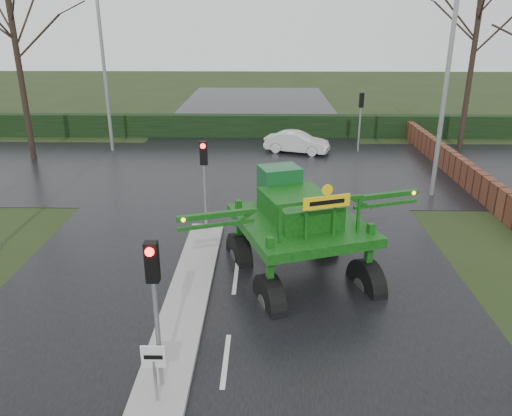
{
  "coord_description": "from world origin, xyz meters",
  "views": [
    {
      "loc": [
        0.91,
        -9.68,
        7.54
      ],
      "look_at": [
        0.61,
        4.92,
        2.0
      ],
      "focal_mm": 35.0,
      "sensor_mm": 36.0,
      "label": 1
    }
  ],
  "objects_px": {
    "keep_left_sign": "(154,365)",
    "street_light_right": "(442,59)",
    "traffic_signal_near": "(154,285)",
    "traffic_signal_far": "(361,109)",
    "crop_sprayer": "(268,235)",
    "traffic_signal_mid": "(204,167)",
    "white_sedan": "(297,153)",
    "street_light_left_far": "(107,48)"
  },
  "relations": [
    {
      "from": "traffic_signal_far",
      "to": "crop_sprayer",
      "type": "bearing_deg",
      "value": 72.25
    },
    {
      "from": "traffic_signal_far",
      "to": "crop_sprayer",
      "type": "distance_m",
      "value": 18.12
    },
    {
      "from": "traffic_signal_near",
      "to": "traffic_signal_far",
      "type": "height_order",
      "value": "same"
    },
    {
      "from": "traffic_signal_near",
      "to": "traffic_signal_mid",
      "type": "relative_size",
      "value": 1.0
    },
    {
      "from": "crop_sprayer",
      "to": "white_sedan",
      "type": "distance_m",
      "value": 17.12
    },
    {
      "from": "traffic_signal_far",
      "to": "white_sedan",
      "type": "xyz_separation_m",
      "value": [
        -3.74,
        -0.35,
        -2.59
      ]
    },
    {
      "from": "street_light_right",
      "to": "crop_sprayer",
      "type": "distance_m",
      "value": 12.38
    },
    {
      "from": "keep_left_sign",
      "to": "traffic_signal_near",
      "type": "bearing_deg",
      "value": 90.0
    },
    {
      "from": "traffic_signal_near",
      "to": "street_light_right",
      "type": "bearing_deg",
      "value": 53.87
    },
    {
      "from": "traffic_signal_near",
      "to": "street_light_right",
      "type": "distance_m",
      "value": 16.46
    },
    {
      "from": "keep_left_sign",
      "to": "street_light_right",
      "type": "height_order",
      "value": "street_light_right"
    },
    {
      "from": "street_light_right",
      "to": "crop_sprayer",
      "type": "height_order",
      "value": "street_light_right"
    },
    {
      "from": "keep_left_sign",
      "to": "street_light_right",
      "type": "relative_size",
      "value": 0.14
    },
    {
      "from": "traffic_signal_near",
      "to": "crop_sprayer",
      "type": "height_order",
      "value": "crop_sprayer"
    },
    {
      "from": "keep_left_sign",
      "to": "traffic_signal_far",
      "type": "distance_m",
      "value": 22.93
    },
    {
      "from": "street_light_right",
      "to": "white_sedan",
      "type": "relative_size",
      "value": 2.63
    },
    {
      "from": "crop_sprayer",
      "to": "white_sedan",
      "type": "relative_size",
      "value": 1.92
    },
    {
      "from": "traffic_signal_near",
      "to": "white_sedan",
      "type": "relative_size",
      "value": 0.93
    },
    {
      "from": "traffic_signal_near",
      "to": "crop_sprayer",
      "type": "distance_m",
      "value": 4.44
    },
    {
      "from": "crop_sprayer",
      "to": "white_sedan",
      "type": "height_order",
      "value": "crop_sprayer"
    },
    {
      "from": "keep_left_sign",
      "to": "white_sedan",
      "type": "bearing_deg",
      "value": 79.13
    },
    {
      "from": "street_light_right",
      "to": "white_sedan",
      "type": "xyz_separation_m",
      "value": [
        -5.43,
        7.66,
        -5.99
      ]
    },
    {
      "from": "traffic_signal_far",
      "to": "street_light_left_far",
      "type": "relative_size",
      "value": 0.35
    },
    {
      "from": "traffic_signal_far",
      "to": "traffic_signal_mid",
      "type": "bearing_deg",
      "value": 58.07
    },
    {
      "from": "traffic_signal_near",
      "to": "street_light_left_far",
      "type": "height_order",
      "value": "street_light_left_far"
    },
    {
      "from": "traffic_signal_near",
      "to": "street_light_right",
      "type": "relative_size",
      "value": 0.35
    },
    {
      "from": "traffic_signal_near",
      "to": "crop_sprayer",
      "type": "bearing_deg",
      "value": 58.81
    },
    {
      "from": "traffic_signal_near",
      "to": "crop_sprayer",
      "type": "relative_size",
      "value": 0.48
    },
    {
      "from": "traffic_signal_mid",
      "to": "street_light_right",
      "type": "height_order",
      "value": "street_light_right"
    },
    {
      "from": "keep_left_sign",
      "to": "crop_sprayer",
      "type": "xyz_separation_m",
      "value": [
        2.28,
        4.26,
        0.98
      ]
    },
    {
      "from": "street_light_right",
      "to": "crop_sprayer",
      "type": "relative_size",
      "value": 1.37
    },
    {
      "from": "street_light_left_far",
      "to": "white_sedan",
      "type": "height_order",
      "value": "street_light_left_far"
    },
    {
      "from": "street_light_right",
      "to": "keep_left_sign",
      "type": "bearing_deg",
      "value": -125.12
    },
    {
      "from": "traffic_signal_mid",
      "to": "traffic_signal_far",
      "type": "relative_size",
      "value": 1.0
    },
    {
      "from": "traffic_signal_mid",
      "to": "white_sedan",
      "type": "distance_m",
      "value": 13.09
    },
    {
      "from": "traffic_signal_mid",
      "to": "white_sedan",
      "type": "xyz_separation_m",
      "value": [
        4.06,
        12.17,
        -2.59
      ]
    },
    {
      "from": "traffic_signal_mid",
      "to": "crop_sprayer",
      "type": "xyz_separation_m",
      "value": [
        2.28,
        -4.73,
        -0.56
      ]
    },
    {
      "from": "street_light_right",
      "to": "street_light_left_far",
      "type": "bearing_deg",
      "value": 153.98
    },
    {
      "from": "street_light_left_far",
      "to": "crop_sprayer",
      "type": "relative_size",
      "value": 1.37
    },
    {
      "from": "traffic_signal_mid",
      "to": "traffic_signal_far",
      "type": "height_order",
      "value": "same"
    },
    {
      "from": "street_light_right",
      "to": "white_sedan",
      "type": "bearing_deg",
      "value": 125.35
    },
    {
      "from": "keep_left_sign",
      "to": "street_light_right",
      "type": "bearing_deg",
      "value": 54.88
    }
  ]
}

